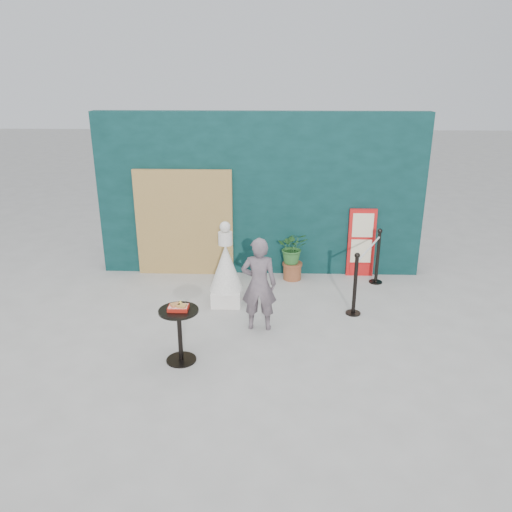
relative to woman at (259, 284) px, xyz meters
The scene contains 10 objects.
ground 1.06m from the woman, 94.27° to the right, with size 60.00×60.00×0.00m, color #ADAAA5.
back_wall 2.50m from the woman, 91.40° to the left, with size 6.00×0.30×3.00m, color #092928.
bamboo_fence 2.62m from the woman, 123.99° to the left, with size 1.80×0.08×2.00m, color tan.
woman is the anchor object (origin of this frame).
menu_board 2.85m from the woman, 49.75° to the left, with size 0.50×0.07×1.30m.
statue 1.01m from the woman, 124.12° to the left, with size 0.55×0.55×1.42m.
cafe_table 1.40m from the woman, 136.57° to the right, with size 0.52×0.52×0.75m.
food_basket 1.39m from the woman, 136.58° to the right, with size 0.26×0.19×0.11m.
planter 2.03m from the woman, 73.90° to the left, with size 0.54×0.47×0.93m.
stanchion_barrier 2.16m from the woman, 33.39° to the left, with size 0.84×1.54×1.03m.
Camera 1 is at (0.26, -5.92, 3.59)m, focal length 35.00 mm.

